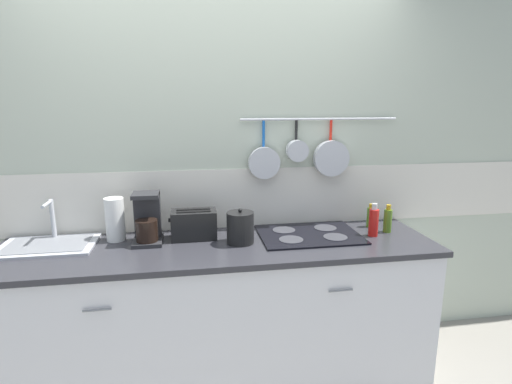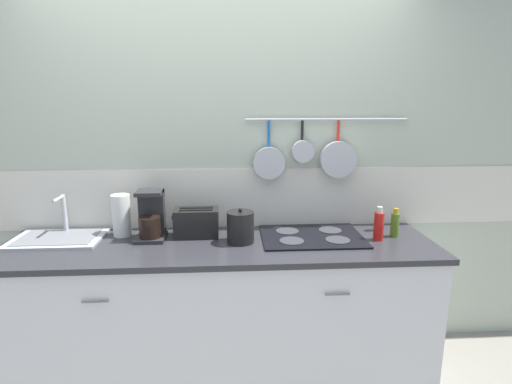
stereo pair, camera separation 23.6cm
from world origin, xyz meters
The scene contains 13 objects.
ground_plane centered at (0.00, 0.00, 0.00)m, with size 12.00×12.00×0.00m, color gray.
wall_back centered at (0.00, 0.37, 1.27)m, with size 7.20×0.15×2.60m.
cabinet_base centered at (0.00, 0.00, 0.43)m, with size 2.60×0.65×0.86m.
countertop centered at (0.00, 0.00, 0.87)m, with size 2.64×0.67×0.03m.
sink_basin centered at (-1.01, 0.14, 0.91)m, with size 0.54×0.37×0.26m.
paper_towel_roll centered at (-0.63, 0.20, 1.02)m, with size 0.12×0.12×0.27m.
coffee_maker centered at (-0.43, 0.13, 1.02)m, with size 0.17×0.21×0.31m.
toaster centered at (-0.15, 0.15, 0.98)m, with size 0.29×0.16×0.18m.
kettle centered at (0.13, 0.02, 0.99)m, with size 0.17×0.17×0.22m.
cooktop centered at (0.58, 0.08, 0.90)m, with size 0.64×0.48×0.01m.
bottle_dish_soap centered at (0.99, 0.01, 0.98)m, with size 0.06×0.06×0.21m.
bottle_cooking_wine centered at (1.05, 0.19, 0.96)m, with size 0.05×0.05×0.16m.
bottle_vinegar centered at (1.11, 0.07, 0.97)m, with size 0.05×0.05×0.19m.
Camera 2 is at (0.08, -2.30, 1.73)m, focal length 28.00 mm.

